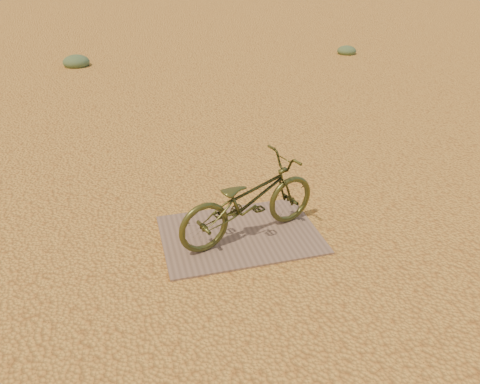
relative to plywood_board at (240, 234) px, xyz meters
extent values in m
plane|color=gold|center=(0.00, 0.19, -0.01)|extent=(120.00, 120.00, 0.00)
cube|color=#7A6153|center=(0.00, 0.00, 0.00)|extent=(1.61, 1.13, 0.02)
imported|color=#3F441D|center=(0.08, -0.04, 0.42)|extent=(1.66, 0.98, 0.82)
ellipsoid|color=#54724D|center=(-1.89, 8.19, -0.01)|extent=(0.63, 0.63, 0.35)
ellipsoid|color=#54724D|center=(5.08, 7.74, -0.01)|extent=(0.51, 0.51, 0.28)
camera|label=1|loc=(-1.07, -3.93, 2.70)|focal=35.00mm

